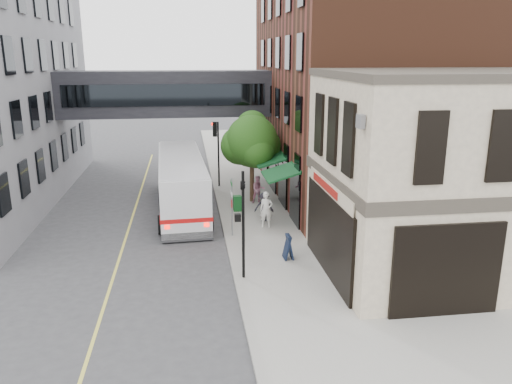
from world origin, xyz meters
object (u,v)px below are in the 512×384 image
object	(u,v)px
newspaper_box	(237,203)
sandwich_board	(288,247)
pedestrian_a	(266,210)
pedestrian_b	(258,190)
bus	(181,181)
pedestrian_c	(264,207)

from	to	relation	value
newspaper_box	sandwich_board	xyz separation A→B (m)	(1.54, -7.42, 0.10)
pedestrian_a	sandwich_board	distance (m)	4.40
pedestrian_b	sandwich_board	distance (m)	8.87
pedestrian_a	sandwich_board	bearing A→B (deg)	-77.50
bus	sandwich_board	size ratio (longest dim) A/B	10.59
bus	newspaper_box	world-z (taller)	bus
pedestrian_b	sandwich_board	size ratio (longest dim) A/B	1.53
pedestrian_a	pedestrian_b	xyz separation A→B (m)	(0.22, 4.49, -0.11)
bus	newspaper_box	xyz separation A→B (m)	(3.21, -1.32, -1.16)
pedestrian_c	newspaper_box	world-z (taller)	pedestrian_c
pedestrian_a	pedestrian_b	size ratio (longest dim) A/B	1.13
newspaper_box	sandwich_board	distance (m)	7.58
pedestrian_a	pedestrian_b	distance (m)	4.50
bus	pedestrian_c	xyz separation A→B (m)	(4.48, -3.36, -0.81)
bus	pedestrian_b	xyz separation A→B (m)	(4.67, 0.13, -0.76)
sandwich_board	bus	bearing A→B (deg)	117.10
pedestrian_a	pedestrian_c	bearing A→B (deg)	96.89
bus	pedestrian_a	size ratio (longest dim) A/B	6.14
pedestrian_b	newspaper_box	xyz separation A→B (m)	(-1.46, -1.44, -0.39)
pedestrian_a	pedestrian_c	distance (m)	1.01
newspaper_box	pedestrian_c	bearing A→B (deg)	-61.74
bus	pedestrian_b	world-z (taller)	bus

